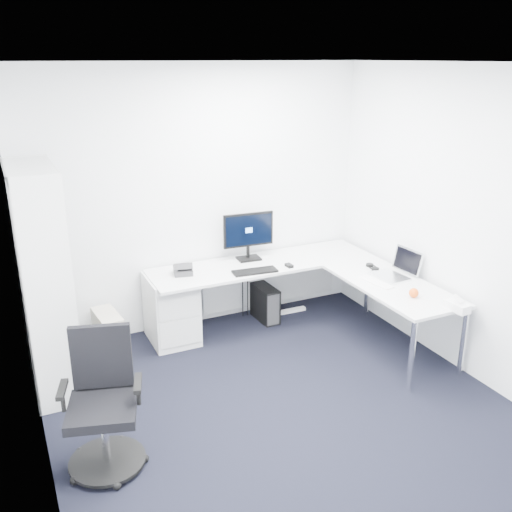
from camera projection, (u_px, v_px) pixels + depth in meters
name	position (u px, v px, depth m)	size (l,w,h in m)	color
ground	(295.00, 424.00, 4.49)	(4.20, 4.20, 0.00)	black
ceiling	(305.00, 63.00, 3.59)	(4.20, 4.20, 0.00)	white
wall_back	(199.00, 200.00, 5.84)	(3.60, 0.02, 2.70)	white
wall_left	(30.00, 308.00, 3.32)	(0.02, 4.20, 2.70)	white
wall_right	(488.00, 232.00, 4.76)	(0.02, 4.20, 2.70)	white
l_desk	(277.00, 305.00, 5.79)	(2.39, 1.34, 0.70)	silver
drawer_pedestal	(171.00, 309.00, 5.72)	(0.45, 0.56, 0.69)	silver
bookshelf	(43.00, 280.00, 4.75)	(0.38, 0.97, 1.94)	silver
task_chair	(102.00, 406.00, 3.86)	(0.56, 0.56, 0.99)	black
black_pc_tower	(265.00, 303.00, 6.22)	(0.17, 0.39, 0.38)	black
beige_pc_tower	(109.00, 333.00, 5.50)	(0.20, 0.44, 0.42)	#B9B19D
power_strip	(292.00, 310.00, 6.46)	(0.32, 0.05, 0.04)	white
monitor	(249.00, 236.00, 5.97)	(0.54, 0.17, 0.52)	black
black_keyboard	(255.00, 271.00, 5.69)	(0.45, 0.16, 0.02)	black
mouse	(289.00, 266.00, 5.84)	(0.06, 0.09, 0.03)	black
desk_phone	(183.00, 268.00, 5.63)	(0.18, 0.18, 0.13)	#2E2F31
laptop	(390.00, 265.00, 5.52)	(0.37, 0.36, 0.26)	silver
white_keyboard	(376.00, 282.00, 5.42)	(0.11, 0.38, 0.01)	white
headphones	(373.00, 266.00, 5.79)	(0.12, 0.18, 0.05)	black
orange_fruit	(414.00, 293.00, 5.09)	(0.09, 0.09, 0.09)	#EB5814
tissue_box	(457.00, 306.00, 4.82)	(0.11, 0.21, 0.07)	white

